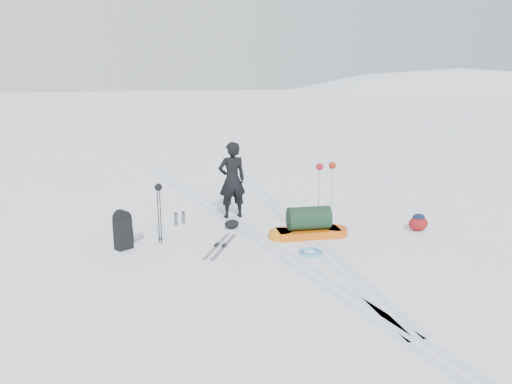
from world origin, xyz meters
The scene contains 14 objects.
ground centered at (0.00, 0.00, 0.00)m, with size 200.00×200.00×0.00m, color white.
snow_hill_backdrop centered at (62.69, 84.02, -69.02)m, with size 359.50×192.00×162.45m.
ski_tracks centered at (0.61, 0.88, 0.00)m, with size 3.38×17.97×0.01m.
skier centered at (0.04, 1.48, 0.93)m, with size 0.68×0.44×1.85m, color black.
pulk_sled centered at (1.06, -0.55, 0.25)m, with size 1.79×0.81×0.66m.
expedition_rucksack centered at (-2.68, 0.17, 0.37)m, with size 0.68×0.79×0.80m.
ski_poles_black centered at (-1.96, 0.21, 1.03)m, with size 0.15×0.17×1.26m.
ski_poles_silver centered at (1.51, -0.43, 1.31)m, with size 0.50×0.21×1.57m.
touring_skis_grey centered at (-0.89, -0.47, 0.01)m, with size 1.09×1.42×0.06m.
touring_skis_white centered at (1.16, 0.27, 0.01)m, with size 0.61×1.66×0.06m.
rope_coil centered at (0.63, -1.48, 0.03)m, with size 0.48×0.48×0.06m.
small_daypack centered at (3.53, -1.06, 0.19)m, with size 0.46×0.35×0.39m.
thermos_pair centered at (-1.30, 1.37, 0.14)m, with size 0.30×0.20×0.30m.
stuff_sack centered at (-0.28, 0.60, 0.10)m, with size 0.40×0.36×0.21m.
Camera 1 is at (-3.74, -9.61, 3.38)m, focal length 35.00 mm.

